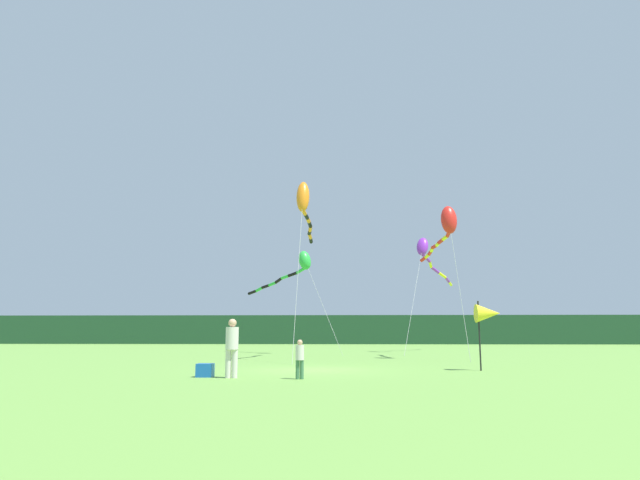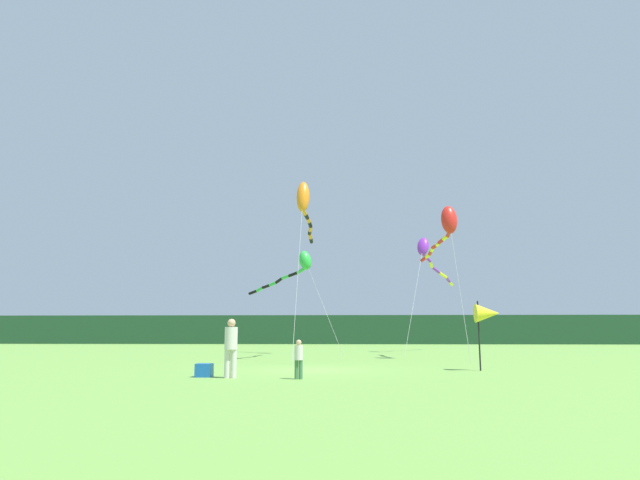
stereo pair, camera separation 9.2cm
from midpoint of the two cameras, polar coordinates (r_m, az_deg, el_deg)
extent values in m
plane|color=#6B9E42|center=(21.58, -0.65, -13.13)|extent=(120.00, 120.00, 0.00)
cube|color=#1E4228|center=(66.51, 1.66, -9.13)|extent=(108.00, 3.01, 3.31)
cylinder|color=silver|center=(18.10, -9.30, -12.35)|extent=(0.18, 0.18, 0.88)
cylinder|color=silver|center=(18.06, -8.66, -12.37)|extent=(0.18, 0.18, 0.88)
cylinder|color=silver|center=(18.05, -8.91, -9.87)|extent=(0.40, 0.40, 0.69)
sphere|color=tan|center=(18.05, -8.87, -8.36)|extent=(0.26, 0.26, 0.26)
cylinder|color=#3F724C|center=(17.47, -2.26, -13.08)|extent=(0.12, 0.12, 0.57)
cylinder|color=#3F724C|center=(17.46, -1.82, -13.08)|extent=(0.12, 0.12, 0.57)
cylinder|color=silver|center=(17.44, -2.03, -11.41)|extent=(0.26, 0.26, 0.45)
sphere|color=tan|center=(17.43, -2.03, -10.40)|extent=(0.17, 0.17, 0.17)
cube|color=#1959B2|center=(18.65, -11.59, -12.89)|extent=(0.51, 0.44, 0.42)
cylinder|color=black|center=(21.96, 16.04, -9.35)|extent=(0.06, 0.06, 2.57)
cone|color=yellow|center=(22.05, 16.83, -7.17)|extent=(0.90, 0.70, 0.70)
cylinder|color=#B2B2B2|center=(28.98, 14.12, -4.66)|extent=(0.39, 2.13, 7.30)
ellipsoid|color=red|center=(30.46, 13.12, 2.02)|extent=(1.01, 1.14, 1.66)
cylinder|color=red|center=(30.59, 13.07, 0.64)|extent=(0.21, 0.59, 0.35)
cylinder|color=yellow|center=(31.06, 12.77, 0.25)|extent=(0.34, 0.59, 0.28)
cylinder|color=red|center=(31.52, 12.36, -0.09)|extent=(0.36, 0.61, 0.31)
cylinder|color=yellow|center=(31.99, 12.04, -0.39)|extent=(0.24, 0.56, 0.26)
cylinder|color=red|center=(32.47, 11.73, -0.64)|extent=(0.37, 0.59, 0.27)
cylinder|color=yellow|center=(32.95, 11.46, -0.93)|extent=(0.21, 0.57, 0.30)
cylinder|color=red|center=(33.45, 11.29, -1.26)|extent=(0.26, 0.60, 0.33)
cylinder|color=yellow|center=(33.93, 11.03, -1.58)|extent=(0.32, 0.60, 0.29)
cylinder|color=red|center=(34.39, 10.65, -1.90)|extent=(0.42, 0.62, 0.34)
cylinder|color=#B2B2B2|center=(35.57, 0.43, -6.74)|extent=(2.50, 1.79, 6.07)
ellipsoid|color=green|center=(36.77, -1.45, -2.08)|extent=(1.36, 1.29, 1.46)
cylinder|color=green|center=(36.96, -1.84, -3.12)|extent=(0.72, 0.68, 0.44)
cylinder|color=black|center=(37.42, -2.66, -3.51)|extent=(0.75, 0.59, 0.36)
cylinder|color=green|center=(37.91, -3.44, -3.79)|extent=(0.68, 0.67, 0.31)
cylinder|color=black|center=(38.46, -4.11, -4.13)|extent=(0.67, 0.72, 0.43)
cylinder|color=green|center=(39.03, -4.74, -4.48)|extent=(0.68, 0.68, 0.34)
cylinder|color=black|center=(39.56, -5.43, -4.74)|extent=(0.72, 0.63, 0.33)
cylinder|color=green|center=(40.11, -6.08, -5.02)|extent=(0.67, 0.70, 0.37)
cylinder|color=black|center=(40.63, -6.77, -5.32)|extent=(0.77, 0.56, 0.38)
cylinder|color=#B2B2B2|center=(37.12, 9.70, -5.73)|extent=(1.96, 4.69, 7.35)
ellipsoid|color=purple|center=(39.93, 10.54, -0.66)|extent=(1.15, 1.29, 1.52)
cylinder|color=purple|center=(40.33, 10.91, -1.80)|extent=(0.82, 1.11, 0.57)
cylinder|color=yellow|center=(41.36, 11.33, -2.43)|extent=(0.47, 1.19, 0.47)
cylinder|color=purple|center=(42.39, 11.76, -2.98)|extent=(0.86, 1.07, 0.51)
cylinder|color=yellow|center=(43.36, 12.46, -3.50)|extent=(0.86, 1.07, 0.48)
cylinder|color=purple|center=(44.39, 12.97, -3.95)|extent=(0.64, 1.16, 0.43)
cylinder|color=yellow|center=(45.48, 13.26, -4.33)|extent=(0.58, 1.16, 0.38)
cylinder|color=#B2B2B2|center=(26.90, -2.17, -3.41)|extent=(0.19, 3.55, 8.41)
ellipsoid|color=orange|center=(29.36, -1.65, 4.42)|extent=(0.73, 1.09, 1.86)
cylinder|color=orange|center=(29.45, -1.55, 2.87)|extent=(0.28, 0.61, 0.30)
cylinder|color=black|center=(29.96, -1.32, 2.46)|extent=(0.29, 0.62, 0.30)
cylinder|color=orange|center=(30.47, -1.12, 2.07)|extent=(0.25, 0.60, 0.28)
cylinder|color=black|center=(30.99, -0.95, 1.64)|extent=(0.26, 0.63, 0.36)
cylinder|color=orange|center=(31.50, -0.90, 1.17)|extent=(0.27, 0.62, 0.33)
cylinder|color=black|center=(32.02, -0.97, 0.80)|extent=(0.28, 0.61, 0.28)
cylinder|color=orange|center=(32.55, -0.94, 0.43)|extent=(0.24, 0.62, 0.34)
cylinder|color=black|center=(33.06, -0.83, 0.00)|extent=(0.21, 0.61, 0.35)
camera|label=1|loc=(0.05, -89.91, -0.02)|focal=31.36mm
camera|label=2|loc=(0.05, 90.09, 0.02)|focal=31.36mm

